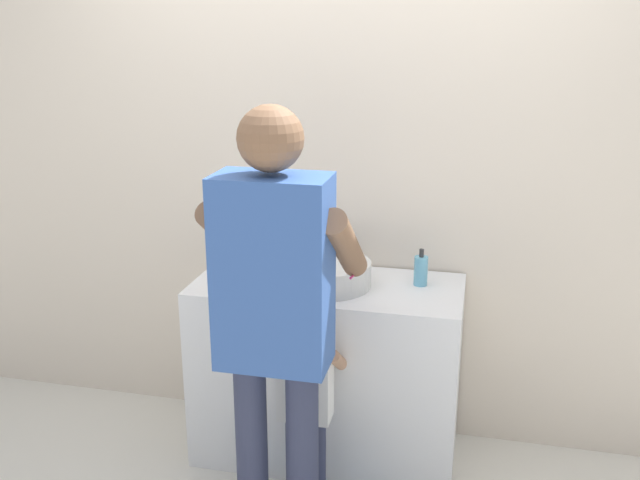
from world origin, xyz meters
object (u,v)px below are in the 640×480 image
object	(u,v)px
adult_parent	(275,300)
toothbrush_cup	(263,266)
soap_bottle	(421,270)
child_toddler	(306,388)

from	to	relation	value
adult_parent	toothbrush_cup	bearing A→B (deg)	111.22
soap_bottle	child_toddler	size ratio (longest dim) A/B	0.18
child_toddler	adult_parent	xyz separation A→B (m)	(-0.05, -0.25, 0.47)
child_toddler	soap_bottle	bearing A→B (deg)	50.26
soap_bottle	child_toddler	bearing A→B (deg)	-129.74
soap_bottle	adult_parent	world-z (taller)	adult_parent
soap_bottle	child_toddler	distance (m)	0.72
toothbrush_cup	soap_bottle	xyz separation A→B (m)	(0.70, 0.07, 0.01)
toothbrush_cup	soap_bottle	world-z (taller)	toothbrush_cup
child_toddler	adult_parent	distance (m)	0.54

